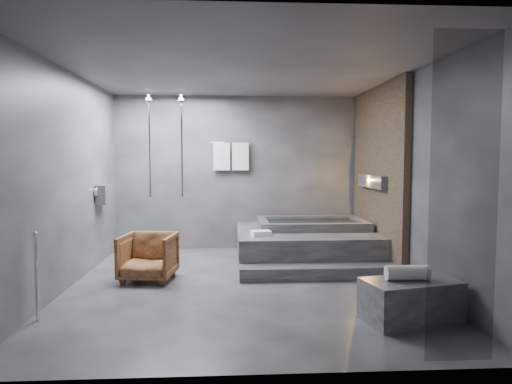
{
  "coord_description": "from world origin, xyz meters",
  "views": [
    {
      "loc": [
        -0.17,
        -5.89,
        1.67
      ],
      "look_at": [
        0.18,
        0.3,
        1.21
      ],
      "focal_mm": 32.0,
      "sensor_mm": 36.0,
      "label": 1
    }
  ],
  "objects": [
    {
      "name": "room",
      "position": [
        0.4,
        0.24,
        1.73
      ],
      "size": [
        5.0,
        5.04,
        2.82
      ],
      "color": "#2A2A2D",
      "rests_on": "ground"
    },
    {
      "name": "tub_deck",
      "position": [
        1.05,
        1.45,
        0.25
      ],
      "size": [
        2.2,
        2.0,
        0.5
      ],
      "primitive_type": "cube",
      "color": "#2F2F31",
      "rests_on": "ground"
    },
    {
      "name": "tub_step",
      "position": [
        1.05,
        0.27,
        0.09
      ],
      "size": [
        2.2,
        0.36,
        0.18
      ],
      "primitive_type": "cube",
      "color": "#2F2F31",
      "rests_on": "ground"
    },
    {
      "name": "concrete_bench",
      "position": [
        1.67,
        -1.43,
        0.21
      ],
      "size": [
        1.04,
        0.72,
        0.43
      ],
      "primitive_type": "cube",
      "rotation": [
        0.0,
        0.0,
        0.23
      ],
      "color": "#343437",
      "rests_on": "ground"
    },
    {
      "name": "driftwood_chair",
      "position": [
        -1.29,
        0.32,
        0.32
      ],
      "size": [
        0.78,
        0.8,
        0.65
      ],
      "primitive_type": "imported",
      "rotation": [
        0.0,
        0.0,
        -0.14
      ],
      "color": "#442311",
      "rests_on": "ground"
    },
    {
      "name": "rolled_towel",
      "position": [
        1.63,
        -1.43,
        0.5
      ],
      "size": [
        0.44,
        0.17,
        0.16
      ],
      "primitive_type": "cylinder",
      "rotation": [
        0.0,
        1.57,
        -0.04
      ],
      "color": "silver",
      "rests_on": "concrete_bench"
    },
    {
      "name": "deck_towel",
      "position": [
        0.29,
        0.91,
        0.54
      ],
      "size": [
        0.32,
        0.26,
        0.07
      ],
      "primitive_type": "cube",
      "rotation": [
        0.0,
        0.0,
        0.2
      ],
      "color": "white",
      "rests_on": "tub_deck"
    }
  ]
}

